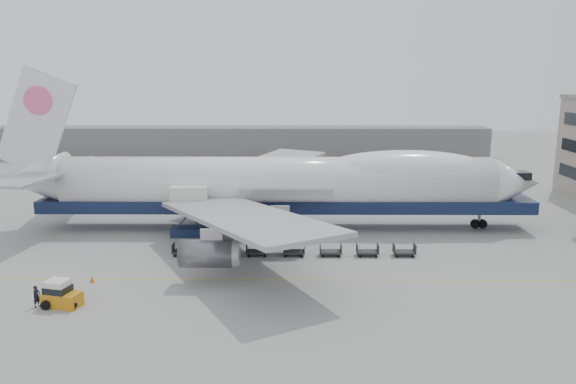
{
  "coord_description": "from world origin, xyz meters",
  "views": [
    {
      "loc": [
        1.75,
        -55.47,
        18.97
      ],
      "look_at": [
        1.31,
        6.0,
        5.83
      ],
      "focal_mm": 35.0,
      "sensor_mm": 36.0,
      "label": 1
    }
  ],
  "objects_px": {
    "airliner": "(283,183)",
    "catering_truck": "(190,207)",
    "baggage_tug": "(60,295)",
    "ground_worker": "(37,296)"
  },
  "relations": [
    {
      "from": "catering_truck",
      "to": "airliner",
      "type": "bearing_deg",
      "value": 14.79
    },
    {
      "from": "airliner",
      "to": "ground_worker",
      "type": "relative_size",
      "value": 36.08
    },
    {
      "from": "airliner",
      "to": "ground_worker",
      "type": "xyz_separation_m",
      "value": [
        -19.91,
        -24.33,
        -4.7
      ]
    },
    {
      "from": "airliner",
      "to": "catering_truck",
      "type": "relative_size",
      "value": 11.13
    },
    {
      "from": "baggage_tug",
      "to": "ground_worker",
      "type": "height_order",
      "value": "baggage_tug"
    },
    {
      "from": "ground_worker",
      "to": "catering_truck",
      "type": "bearing_deg",
      "value": 1.03
    },
    {
      "from": "baggage_tug",
      "to": "airliner",
      "type": "bearing_deg",
      "value": 67.61
    },
    {
      "from": "airliner",
      "to": "baggage_tug",
      "type": "height_order",
      "value": "airliner"
    },
    {
      "from": "catering_truck",
      "to": "ground_worker",
      "type": "distance_m",
      "value": 22.85
    },
    {
      "from": "airliner",
      "to": "ground_worker",
      "type": "height_order",
      "value": "airliner"
    }
  ]
}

